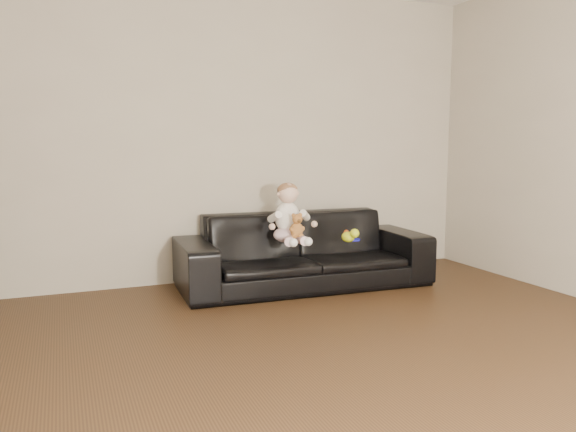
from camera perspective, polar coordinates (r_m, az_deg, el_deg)
name	(u,v)px	position (r m, az deg, el deg)	size (l,w,h in m)	color
floor	(374,414)	(2.72, 8.78, -19.27)	(5.50, 5.50, 0.00)	#3E2816
wall_back	(214,134)	(4.99, -7.48, 8.26)	(5.00, 5.00, 0.00)	#B2A996
sofa	(304,250)	(4.81, 1.59, -3.51)	(2.12, 0.83, 0.62)	black
baby	(289,217)	(4.58, 0.06, -0.05)	(0.37, 0.44, 0.49)	silver
teddy_bear	(297,226)	(4.46, 0.91, -1.02)	(0.13, 0.13, 0.20)	#A2652E
toy_green	(348,237)	(4.66, 6.12, -2.13)	(0.11, 0.13, 0.09)	#C6D919
toy_rattle	(346,235)	(4.80, 5.95, -1.96)	(0.07, 0.07, 0.07)	red
toy_blue_disc	(354,240)	(4.76, 6.71, -2.40)	(0.10, 0.10, 0.01)	#1A1BD1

